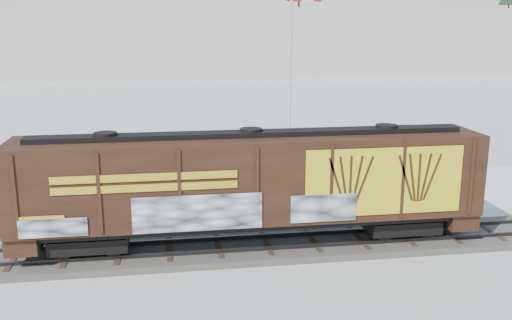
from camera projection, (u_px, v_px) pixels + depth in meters
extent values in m
plane|color=white|center=(266.00, 250.00, 23.79)|extent=(500.00, 500.00, 0.00)
cube|color=#59544C|center=(266.00, 247.00, 23.76)|extent=(50.00, 3.40, 0.28)
cube|color=#33302D|center=(270.00, 248.00, 23.02)|extent=(50.00, 0.10, 0.15)
cube|color=#33302D|center=(264.00, 236.00, 24.40)|extent=(50.00, 0.10, 0.15)
cube|color=white|center=(243.00, 197.00, 30.99)|extent=(40.00, 8.00, 0.03)
cube|color=white|center=(185.00, 41.00, 113.71)|extent=(360.00, 40.00, 12.00)
cube|color=white|center=(180.00, 13.00, 141.16)|extent=(360.00, 40.00, 24.00)
cube|color=black|center=(90.00, 239.00, 22.53)|extent=(3.00, 2.00, 0.90)
cube|color=black|center=(399.00, 223.00, 24.45)|extent=(3.00, 2.00, 0.90)
cylinder|color=black|center=(62.00, 248.00, 21.63)|extent=(0.90, 0.12, 0.90)
cube|color=black|center=(251.00, 219.00, 23.37)|extent=(18.72, 2.40, 0.25)
cube|color=#351A0E|center=(251.00, 177.00, 22.95)|extent=(18.72, 3.00, 3.32)
cube|color=black|center=(251.00, 134.00, 22.55)|extent=(17.22, 0.90, 0.20)
cube|color=yellow|center=(385.00, 182.00, 22.23)|extent=(6.37, 0.03, 2.69)
cube|color=#B8931B|center=(146.00, 183.00, 20.78)|extent=(6.74, 0.02, 0.70)
cube|color=white|center=(198.00, 213.00, 21.34)|extent=(4.87, 0.03, 1.40)
cylinder|color=silver|center=(289.00, 172.00, 36.04)|extent=(0.90, 0.90, 0.20)
cylinder|color=silver|center=(290.00, 80.00, 34.71)|extent=(0.14, 0.14, 11.69)
imported|color=#B9BBC1|center=(68.00, 187.00, 29.83)|extent=(5.36, 3.04, 1.72)
imported|color=white|center=(201.00, 183.00, 30.60)|extent=(5.26, 3.07, 1.64)
imported|color=black|center=(308.00, 189.00, 29.65)|extent=(5.81, 3.97, 1.56)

